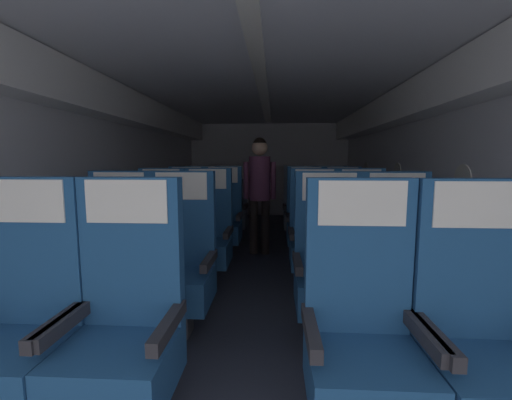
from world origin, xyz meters
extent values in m
cube|color=#2D3342|center=(0.00, 3.86, -0.01)|extent=(3.84, 8.13, 0.02)
cube|color=silver|center=(-1.82, 3.86, 1.06)|extent=(0.08, 7.73, 2.11)
cube|color=silver|center=(1.82, 3.86, 1.06)|extent=(0.08, 7.73, 2.11)
cube|color=silver|center=(0.00, 3.86, 2.11)|extent=(3.72, 7.73, 0.06)
cube|color=silver|center=(0.00, 7.75, 1.06)|extent=(3.72, 0.06, 2.11)
cube|color=white|center=(-1.63, 3.86, 1.89)|extent=(0.29, 7.42, 0.36)
cube|color=white|center=(1.63, 3.86, 1.89)|extent=(0.29, 7.42, 0.36)
cube|color=white|center=(0.00, 3.86, 2.07)|extent=(0.12, 6.95, 0.02)
cylinder|color=white|center=(1.77, 3.09, 1.10)|extent=(0.01, 0.26, 0.26)
cylinder|color=white|center=(1.77, 4.64, 1.10)|extent=(0.01, 0.26, 0.26)
cylinder|color=white|center=(1.77, 6.18, 1.10)|extent=(0.01, 0.26, 0.26)
cube|color=navy|center=(-1.01, 1.43, 0.35)|extent=(0.48, 0.47, 0.23)
cube|color=navy|center=(-1.01, 1.62, 0.82)|extent=(0.48, 0.08, 0.72)
cube|color=#28282D|center=(-0.79, 1.43, 0.55)|extent=(0.05, 0.40, 0.06)
cube|color=silver|center=(-1.01, 1.58, 1.07)|extent=(0.38, 0.01, 0.20)
cube|color=navy|center=(-0.53, 1.44, 0.35)|extent=(0.48, 0.47, 0.23)
cube|color=navy|center=(-0.53, 1.63, 0.82)|extent=(0.48, 0.08, 0.72)
cube|color=#28282D|center=(-0.31, 1.44, 0.55)|extent=(0.05, 0.40, 0.06)
cube|color=#28282D|center=(-0.76, 1.44, 0.55)|extent=(0.05, 0.40, 0.06)
cube|color=silver|center=(-0.53, 1.59, 1.07)|extent=(0.38, 0.01, 0.20)
cube|color=navy|center=(1.02, 1.42, 0.35)|extent=(0.48, 0.47, 0.23)
cube|color=navy|center=(1.02, 1.61, 0.82)|extent=(0.48, 0.08, 0.72)
cube|color=#28282D|center=(0.79, 1.42, 0.55)|extent=(0.05, 0.40, 0.06)
cube|color=silver|center=(1.02, 1.56, 1.07)|extent=(0.38, 0.01, 0.20)
cube|color=navy|center=(0.53, 1.44, 0.35)|extent=(0.48, 0.47, 0.23)
cube|color=navy|center=(0.53, 1.63, 0.82)|extent=(0.48, 0.08, 0.72)
cube|color=#28282D|center=(0.76, 1.44, 0.55)|extent=(0.05, 0.40, 0.06)
cube|color=#28282D|center=(0.30, 1.44, 0.55)|extent=(0.05, 0.40, 0.06)
cube|color=silver|center=(0.53, 1.58, 1.07)|extent=(0.38, 0.01, 0.20)
cube|color=#38383D|center=(-1.02, 2.37, 0.12)|extent=(0.17, 0.17, 0.23)
cube|color=navy|center=(-1.02, 2.37, 0.35)|extent=(0.48, 0.47, 0.23)
cube|color=navy|center=(-1.02, 2.57, 0.82)|extent=(0.48, 0.08, 0.72)
cube|color=#28282D|center=(-0.79, 2.37, 0.55)|extent=(0.05, 0.40, 0.06)
cube|color=#28282D|center=(-1.24, 2.37, 0.55)|extent=(0.05, 0.40, 0.06)
cube|color=silver|center=(-1.02, 2.52, 1.07)|extent=(0.38, 0.01, 0.20)
cube|color=#38383D|center=(-0.54, 2.37, 0.12)|extent=(0.17, 0.17, 0.23)
cube|color=navy|center=(-0.54, 2.37, 0.35)|extent=(0.48, 0.47, 0.23)
cube|color=navy|center=(-0.54, 2.56, 0.82)|extent=(0.48, 0.08, 0.72)
cube|color=#28282D|center=(-0.31, 2.37, 0.55)|extent=(0.05, 0.40, 0.06)
cube|color=#28282D|center=(-0.77, 2.37, 0.55)|extent=(0.05, 0.40, 0.06)
cube|color=silver|center=(-0.54, 2.52, 1.07)|extent=(0.38, 0.01, 0.20)
cube|color=#38383D|center=(1.01, 2.36, 0.12)|extent=(0.17, 0.17, 0.23)
cube|color=navy|center=(1.01, 2.36, 0.35)|extent=(0.48, 0.47, 0.23)
cube|color=navy|center=(1.01, 2.55, 0.82)|extent=(0.48, 0.08, 0.72)
cube|color=#28282D|center=(1.24, 2.36, 0.55)|extent=(0.05, 0.40, 0.06)
cube|color=#28282D|center=(0.78, 2.36, 0.55)|extent=(0.05, 0.40, 0.06)
cube|color=silver|center=(1.01, 2.50, 1.07)|extent=(0.38, 0.01, 0.20)
cube|color=#38383D|center=(0.54, 2.36, 0.12)|extent=(0.17, 0.17, 0.23)
cube|color=navy|center=(0.54, 2.36, 0.35)|extent=(0.48, 0.47, 0.23)
cube|color=navy|center=(0.54, 2.55, 0.82)|extent=(0.48, 0.08, 0.72)
cube|color=#28282D|center=(0.76, 2.36, 0.55)|extent=(0.05, 0.40, 0.06)
cube|color=#28282D|center=(0.31, 2.36, 0.55)|extent=(0.05, 0.40, 0.06)
cube|color=silver|center=(0.54, 2.50, 1.07)|extent=(0.38, 0.01, 0.20)
cube|color=#38383D|center=(-1.01, 3.29, 0.12)|extent=(0.17, 0.17, 0.23)
cube|color=navy|center=(-1.01, 3.29, 0.35)|extent=(0.48, 0.47, 0.23)
cube|color=navy|center=(-1.01, 3.48, 0.82)|extent=(0.48, 0.08, 0.72)
cube|color=#28282D|center=(-0.78, 3.29, 0.55)|extent=(0.05, 0.40, 0.06)
cube|color=#28282D|center=(-1.24, 3.29, 0.55)|extent=(0.05, 0.40, 0.06)
cube|color=silver|center=(-1.01, 3.43, 1.07)|extent=(0.38, 0.01, 0.20)
cube|color=#38383D|center=(-0.54, 3.31, 0.12)|extent=(0.17, 0.17, 0.23)
cube|color=navy|center=(-0.54, 3.31, 0.35)|extent=(0.48, 0.47, 0.23)
cube|color=navy|center=(-0.54, 3.50, 0.82)|extent=(0.48, 0.08, 0.72)
cube|color=#28282D|center=(-0.31, 3.31, 0.55)|extent=(0.05, 0.40, 0.06)
cube|color=#28282D|center=(-0.77, 3.31, 0.55)|extent=(0.05, 0.40, 0.06)
cube|color=silver|center=(-0.54, 3.45, 1.07)|extent=(0.38, 0.01, 0.20)
cube|color=#38383D|center=(1.00, 3.31, 0.12)|extent=(0.17, 0.17, 0.23)
cube|color=navy|center=(1.00, 3.31, 0.35)|extent=(0.48, 0.47, 0.23)
cube|color=navy|center=(1.00, 3.50, 0.82)|extent=(0.48, 0.08, 0.72)
cube|color=#28282D|center=(1.23, 3.31, 0.55)|extent=(0.05, 0.40, 0.06)
cube|color=#28282D|center=(0.77, 3.31, 0.55)|extent=(0.05, 0.40, 0.06)
cube|color=silver|center=(1.00, 3.46, 1.07)|extent=(0.38, 0.01, 0.20)
cube|color=#38383D|center=(0.54, 3.29, 0.12)|extent=(0.17, 0.17, 0.23)
cube|color=navy|center=(0.54, 3.29, 0.35)|extent=(0.48, 0.47, 0.23)
cube|color=navy|center=(0.54, 3.49, 0.82)|extent=(0.48, 0.08, 0.72)
cube|color=#28282D|center=(0.77, 3.29, 0.55)|extent=(0.05, 0.40, 0.06)
cube|color=#28282D|center=(0.31, 3.29, 0.55)|extent=(0.05, 0.40, 0.06)
cube|color=silver|center=(0.54, 3.44, 1.07)|extent=(0.38, 0.01, 0.20)
cube|color=#38383D|center=(-1.00, 4.22, 0.12)|extent=(0.17, 0.17, 0.23)
cube|color=navy|center=(-1.00, 4.22, 0.35)|extent=(0.48, 0.47, 0.23)
cube|color=navy|center=(-1.00, 4.42, 0.82)|extent=(0.48, 0.08, 0.72)
cube|color=#28282D|center=(-0.77, 4.22, 0.55)|extent=(0.05, 0.40, 0.06)
cube|color=#28282D|center=(-1.23, 4.22, 0.55)|extent=(0.05, 0.40, 0.06)
cube|color=silver|center=(-1.00, 4.37, 1.07)|extent=(0.38, 0.01, 0.20)
cube|color=#38383D|center=(-0.53, 4.23, 0.12)|extent=(0.17, 0.17, 0.23)
cube|color=navy|center=(-0.53, 4.23, 0.35)|extent=(0.48, 0.47, 0.23)
cube|color=navy|center=(-0.53, 4.43, 0.82)|extent=(0.48, 0.08, 0.72)
cube|color=#28282D|center=(-0.30, 4.23, 0.55)|extent=(0.05, 0.40, 0.06)
cube|color=#28282D|center=(-0.76, 4.23, 0.55)|extent=(0.05, 0.40, 0.06)
cube|color=silver|center=(-0.53, 4.38, 1.07)|extent=(0.38, 0.01, 0.20)
cube|color=#38383D|center=(1.00, 4.24, 0.12)|extent=(0.17, 0.17, 0.23)
cube|color=navy|center=(1.00, 4.24, 0.35)|extent=(0.48, 0.47, 0.23)
cube|color=navy|center=(1.00, 4.43, 0.82)|extent=(0.48, 0.08, 0.72)
cube|color=#28282D|center=(1.23, 4.24, 0.55)|extent=(0.05, 0.40, 0.06)
cube|color=#28282D|center=(0.78, 4.24, 0.55)|extent=(0.05, 0.40, 0.06)
cube|color=silver|center=(1.00, 4.38, 1.07)|extent=(0.38, 0.01, 0.20)
cube|color=#38383D|center=(0.54, 4.22, 0.12)|extent=(0.17, 0.17, 0.23)
cube|color=navy|center=(0.54, 4.22, 0.35)|extent=(0.48, 0.47, 0.23)
cube|color=navy|center=(0.54, 4.41, 0.82)|extent=(0.48, 0.08, 0.72)
cube|color=#28282D|center=(0.77, 4.22, 0.55)|extent=(0.05, 0.40, 0.06)
cube|color=#28282D|center=(0.31, 4.22, 0.55)|extent=(0.05, 0.40, 0.06)
cube|color=silver|center=(0.54, 4.37, 1.07)|extent=(0.38, 0.01, 0.20)
cube|color=#38383D|center=(-1.00, 5.18, 0.12)|extent=(0.17, 0.17, 0.23)
cube|color=#4C5666|center=(-1.00, 5.18, 0.35)|extent=(0.48, 0.47, 0.23)
cube|color=#4C5666|center=(-1.00, 5.37, 0.82)|extent=(0.48, 0.08, 0.72)
cube|color=#28282D|center=(-0.77, 5.18, 0.55)|extent=(0.05, 0.40, 0.06)
cube|color=#28282D|center=(-1.23, 5.18, 0.55)|extent=(0.05, 0.40, 0.06)
cube|color=silver|center=(-1.00, 5.32, 1.07)|extent=(0.38, 0.01, 0.20)
cube|color=#38383D|center=(-0.53, 5.17, 0.12)|extent=(0.17, 0.17, 0.23)
cube|color=#4C5666|center=(-0.53, 5.17, 0.35)|extent=(0.48, 0.47, 0.23)
cube|color=#4C5666|center=(-0.53, 5.36, 0.82)|extent=(0.48, 0.08, 0.72)
cube|color=#28282D|center=(-0.30, 5.17, 0.55)|extent=(0.05, 0.40, 0.06)
cube|color=#28282D|center=(-0.76, 5.17, 0.55)|extent=(0.05, 0.40, 0.06)
cube|color=silver|center=(-0.53, 5.31, 1.07)|extent=(0.38, 0.01, 0.20)
cube|color=#38383D|center=(1.01, 5.16, 0.12)|extent=(0.17, 0.17, 0.23)
cube|color=#4C5666|center=(1.01, 5.16, 0.35)|extent=(0.48, 0.47, 0.23)
cube|color=#4C5666|center=(1.01, 5.35, 0.82)|extent=(0.48, 0.08, 0.72)
cube|color=#28282D|center=(1.24, 5.16, 0.55)|extent=(0.05, 0.40, 0.06)
cube|color=#28282D|center=(0.78, 5.16, 0.55)|extent=(0.05, 0.40, 0.06)
cube|color=silver|center=(1.01, 5.30, 1.07)|extent=(0.38, 0.01, 0.20)
cube|color=#38383D|center=(0.52, 5.16, 0.12)|extent=(0.17, 0.17, 0.23)
cube|color=#4C5666|center=(0.52, 5.16, 0.35)|extent=(0.48, 0.47, 0.23)
cube|color=#4C5666|center=(0.52, 5.35, 0.82)|extent=(0.48, 0.08, 0.72)
cube|color=#28282D|center=(0.75, 5.16, 0.55)|extent=(0.05, 0.40, 0.06)
cube|color=#28282D|center=(0.30, 5.16, 0.55)|extent=(0.05, 0.40, 0.06)
cube|color=silver|center=(0.52, 5.31, 1.07)|extent=(0.38, 0.01, 0.20)
cylinder|color=black|center=(-0.14, 4.49, 0.37)|extent=(0.11, 0.11, 0.74)
cylinder|color=black|center=(0.02, 4.49, 0.37)|extent=(0.11, 0.11, 0.74)
cylinder|color=#5B2D4C|center=(-0.06, 4.49, 1.02)|extent=(0.28, 0.28, 0.58)
cylinder|color=#5B2D4C|center=(-0.24, 4.49, 0.99)|extent=(0.07, 0.07, 0.49)
cylinder|color=#5B2D4C|center=(0.12, 4.49, 0.99)|extent=(0.07, 0.07, 0.49)
sphere|color=tan|center=(-0.06, 4.49, 1.43)|extent=(0.21, 0.21, 0.21)
sphere|color=black|center=(-0.06, 4.49, 1.47)|extent=(0.18, 0.18, 0.18)
camera|label=1|loc=(0.15, 0.12, 1.26)|focal=23.25mm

